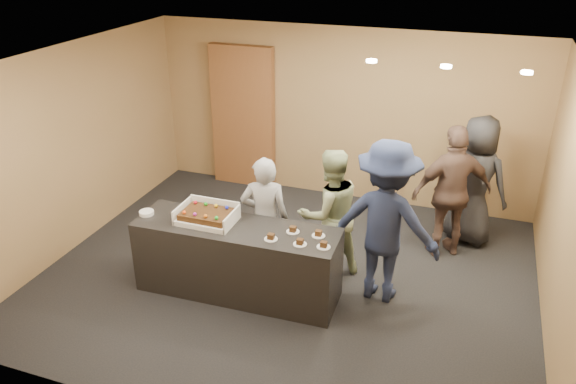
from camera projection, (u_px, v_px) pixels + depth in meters
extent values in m
plane|color=black|center=(288.00, 274.00, 7.15)|extent=(6.00, 6.00, 0.00)
plane|color=silver|center=(288.00, 62.00, 5.98)|extent=(6.00, 6.00, 0.00)
cube|color=#9A774A|center=(342.00, 115.00, 8.69)|extent=(6.00, 0.04, 2.70)
cube|color=#9A774A|center=(183.00, 300.00, 4.44)|extent=(6.00, 0.04, 2.70)
cube|color=#9A774A|center=(76.00, 147.00, 7.46)|extent=(0.04, 5.00, 2.70)
cube|color=#9A774A|center=(568.00, 218.00, 5.66)|extent=(0.04, 5.00, 2.70)
cube|color=black|center=(237.00, 260.00, 6.62)|extent=(2.42, 0.76, 0.90)
cube|color=brown|center=(243.00, 117.00, 9.18)|extent=(1.06, 0.15, 2.34)
cube|color=white|center=(207.00, 219.00, 6.52)|extent=(0.64, 0.45, 0.06)
cube|color=white|center=(182.00, 211.00, 6.59)|extent=(0.02, 0.45, 0.18)
cube|color=white|center=(232.00, 219.00, 6.40)|extent=(0.02, 0.45, 0.18)
cube|color=white|center=(215.00, 206.00, 6.68)|extent=(0.64, 0.02, 0.19)
cube|color=#311C0B|center=(207.00, 214.00, 6.49)|extent=(0.57, 0.39, 0.07)
sphere|color=red|center=(195.00, 202.00, 6.65)|extent=(0.04, 0.04, 0.04)
sphere|color=green|center=(206.00, 204.00, 6.61)|extent=(0.04, 0.04, 0.04)
sphere|color=yellow|center=(216.00, 206.00, 6.57)|extent=(0.04, 0.04, 0.04)
sphere|color=#1B25E8|center=(227.00, 207.00, 6.53)|extent=(0.04, 0.04, 0.04)
sphere|color=#FD5115|center=(184.00, 212.00, 6.42)|extent=(0.04, 0.04, 0.04)
sphere|color=#B827AD|center=(195.00, 214.00, 6.38)|extent=(0.04, 0.04, 0.04)
sphere|color=orange|center=(206.00, 216.00, 6.34)|extent=(0.04, 0.04, 0.04)
sphere|color=green|center=(216.00, 218.00, 6.30)|extent=(0.04, 0.04, 0.04)
cylinder|color=white|center=(147.00, 213.00, 6.69)|extent=(0.18, 0.18, 0.04)
cylinder|color=white|center=(271.00, 239.00, 6.17)|extent=(0.15, 0.15, 0.01)
cube|color=#311C0B|center=(271.00, 236.00, 6.15)|extent=(0.07, 0.06, 0.06)
cylinder|color=white|center=(293.00, 232.00, 6.31)|extent=(0.15, 0.15, 0.01)
cube|color=#311C0B|center=(293.00, 229.00, 6.30)|extent=(0.07, 0.06, 0.06)
cylinder|color=white|center=(300.00, 244.00, 6.07)|extent=(0.15, 0.15, 0.01)
cube|color=#311C0B|center=(300.00, 241.00, 6.05)|extent=(0.07, 0.06, 0.06)
cylinder|color=white|center=(318.00, 236.00, 6.23)|extent=(0.15, 0.15, 0.01)
cube|color=#311C0B|center=(318.00, 233.00, 6.22)|extent=(0.07, 0.06, 0.06)
cylinder|color=white|center=(324.00, 247.00, 6.01)|extent=(0.15, 0.15, 0.01)
cube|color=#311C0B|center=(324.00, 244.00, 6.00)|extent=(0.07, 0.06, 0.06)
imported|color=#95959A|center=(265.00, 219.00, 6.80)|extent=(0.67, 0.53, 1.60)
imported|color=#96A376|center=(329.00, 213.00, 6.86)|extent=(1.03, 1.00, 1.67)
imported|color=#1D2545|center=(386.00, 222.00, 6.35)|extent=(1.33, 0.84, 1.96)
imported|color=brown|center=(452.00, 192.00, 7.24)|extent=(1.14, 0.88, 1.81)
imported|color=#232328|center=(475.00, 181.00, 7.56)|extent=(1.04, 0.87, 1.81)
cylinder|color=#FFEAC6|center=(372.00, 61.00, 6.18)|extent=(0.12, 0.12, 0.03)
cylinder|color=#FFEAC6|center=(446.00, 66.00, 5.94)|extent=(0.12, 0.12, 0.03)
cylinder|color=#FFEAC6|center=(527.00, 72.00, 5.70)|extent=(0.12, 0.12, 0.03)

